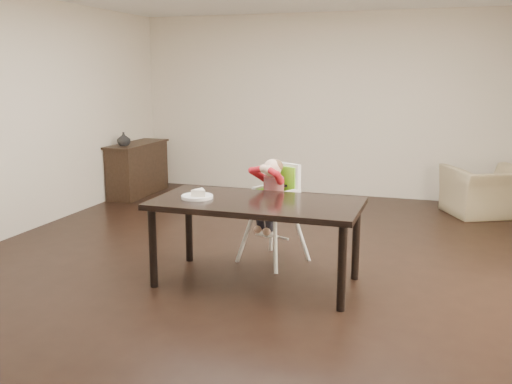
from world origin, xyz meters
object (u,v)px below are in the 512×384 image
Objects in this scene: high_chair at (275,190)px; dining_table at (256,210)px; armchair at (488,183)px; sideboard at (138,169)px.

dining_table is at bearing -64.35° from high_chair.
dining_table is 3.88m from armchair.
sideboard is (-2.87, 2.37, -0.33)m from high_chair.
armchair is 4.99m from sideboard.
high_chair reaches higher than sideboard.
armchair is at bearing 75.63° from high_chair.
high_chair is 3.74m from sideboard.
dining_table is at bearing 30.95° from armchair.
high_chair is 3.39m from armchair.
dining_table is 1.43× the size of sideboard.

